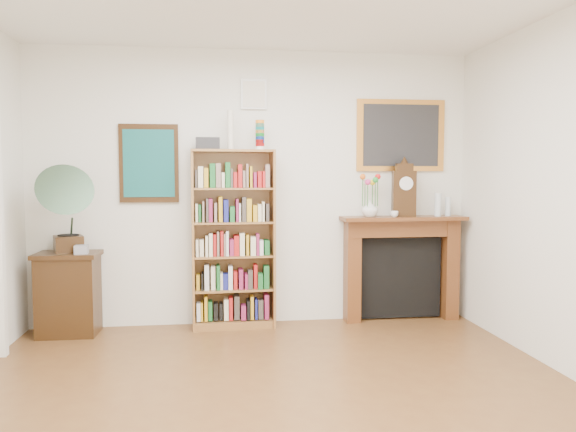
# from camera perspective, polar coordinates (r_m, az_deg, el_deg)

# --- Properties ---
(room) EXTENTS (4.51, 5.01, 2.81)m
(room) POSITION_cam_1_polar(r_m,az_deg,el_deg) (3.30, -0.40, 1.80)
(room) COLOR brown
(room) RESTS_ON ground
(teal_poster) EXTENTS (0.58, 0.04, 0.78)m
(teal_poster) POSITION_cam_1_polar(r_m,az_deg,el_deg) (5.79, -13.94, 5.21)
(teal_poster) COLOR black
(teal_poster) RESTS_ON back_wall
(small_picture) EXTENTS (0.26, 0.04, 0.30)m
(small_picture) POSITION_cam_1_polar(r_m,az_deg,el_deg) (5.82, -3.50, 12.24)
(small_picture) COLOR white
(small_picture) RESTS_ON back_wall
(gilt_painting) EXTENTS (0.95, 0.04, 0.75)m
(gilt_painting) POSITION_cam_1_polar(r_m,az_deg,el_deg) (6.09, 11.38, 8.02)
(gilt_painting) COLOR #CF8835
(gilt_painting) RESTS_ON back_wall
(bookshelf) EXTENTS (0.83, 0.32, 2.05)m
(bookshelf) POSITION_cam_1_polar(r_m,az_deg,el_deg) (5.63, -5.60, -1.31)
(bookshelf) COLOR brown
(bookshelf) RESTS_ON floor
(side_cabinet) EXTENTS (0.59, 0.44, 0.80)m
(side_cabinet) POSITION_cam_1_polar(r_m,az_deg,el_deg) (5.82, -21.39, -7.36)
(side_cabinet) COLOR black
(side_cabinet) RESTS_ON floor
(fireplace) EXTENTS (1.31, 0.33, 1.10)m
(fireplace) POSITION_cam_1_polar(r_m,az_deg,el_deg) (6.07, 11.41, -4.31)
(fireplace) COLOR #532B13
(fireplace) RESTS_ON floor
(gramophone) EXTENTS (0.70, 0.77, 0.84)m
(gramophone) POSITION_cam_1_polar(r_m,az_deg,el_deg) (5.63, -21.86, 1.16)
(gramophone) COLOR black
(gramophone) RESTS_ON side_cabinet
(cd_stack) EXTENTS (0.13, 0.13, 0.08)m
(cd_stack) POSITION_cam_1_polar(r_m,az_deg,el_deg) (5.62, -20.24, -3.21)
(cd_stack) COLOR #BABAC7
(cd_stack) RESTS_ON side_cabinet
(mantel_clock) EXTENTS (0.25, 0.17, 0.55)m
(mantel_clock) POSITION_cam_1_polar(r_m,az_deg,el_deg) (5.96, 11.70, 2.50)
(mantel_clock) COLOR black
(mantel_clock) RESTS_ON fireplace
(flower_vase) EXTENTS (0.20, 0.20, 0.17)m
(flower_vase) POSITION_cam_1_polar(r_m,az_deg,el_deg) (5.84, 8.32, 0.76)
(flower_vase) COLOR white
(flower_vase) RESTS_ON fireplace
(teacup) EXTENTS (0.10, 0.10, 0.06)m
(teacup) POSITION_cam_1_polar(r_m,az_deg,el_deg) (5.85, 10.76, 0.20)
(teacup) COLOR silver
(teacup) RESTS_ON fireplace
(bottle_left) EXTENTS (0.07, 0.07, 0.24)m
(bottle_left) POSITION_cam_1_polar(r_m,az_deg,el_deg) (6.08, 14.98, 1.12)
(bottle_left) COLOR silver
(bottle_left) RESTS_ON fireplace
(bottle_right) EXTENTS (0.06, 0.06, 0.20)m
(bottle_right) POSITION_cam_1_polar(r_m,az_deg,el_deg) (6.16, 15.94, 0.95)
(bottle_right) COLOR silver
(bottle_right) RESTS_ON fireplace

